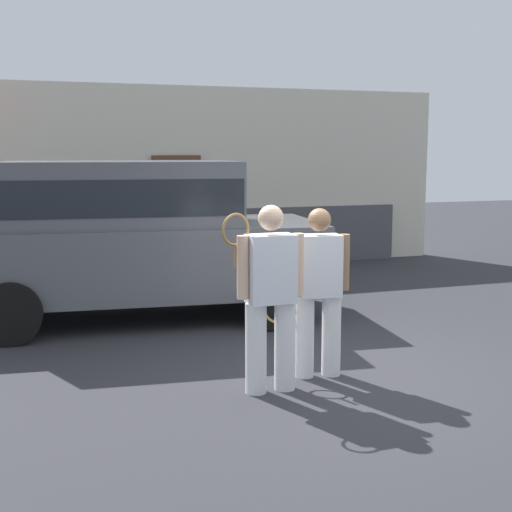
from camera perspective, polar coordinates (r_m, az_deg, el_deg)
ground_plane at (r=6.88m, az=7.08°, el=-9.92°), size 40.00×40.00×0.00m
house_frontage at (r=13.04m, az=-6.16°, el=5.89°), size 10.32×0.40×3.35m
parked_suv at (r=9.12m, az=-10.01°, el=1.97°), size 4.77×2.55×2.05m
tennis_player_man at (r=6.26m, az=1.16°, el=-3.24°), size 0.77×0.27×1.71m
tennis_player_woman at (r=6.72m, az=5.09°, el=-2.84°), size 0.86×0.31×1.64m
potted_plant_by_porch at (r=12.72m, az=3.46°, el=0.40°), size 0.50×0.50×0.66m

